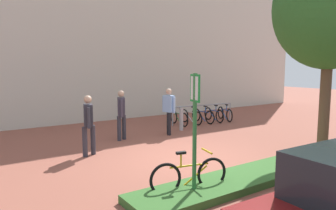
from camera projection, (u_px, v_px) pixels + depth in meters
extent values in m
plane|color=brown|center=(188.00, 158.00, 8.61)|extent=(60.00, 60.00, 0.00)
cube|color=beige|center=(87.00, 12.00, 14.29)|extent=(28.00, 1.20, 10.00)
cube|color=#336028|center=(266.00, 172.00, 7.26)|extent=(7.00, 1.10, 0.16)
cylinder|color=brown|center=(324.00, 107.00, 8.37)|extent=(0.28, 0.28, 2.88)
ellipsoid|color=#2D6628|center=(331.00, 7.00, 8.06)|extent=(2.91, 2.91, 3.20)
cylinder|color=#2D7238|center=(195.00, 136.00, 5.93)|extent=(0.08, 0.08, 2.40)
cube|color=#198C33|center=(195.00, 88.00, 5.82)|extent=(0.11, 0.36, 0.52)
cube|color=white|center=(195.00, 88.00, 5.82)|extent=(0.10, 0.30, 0.44)
torus|color=black|center=(165.00, 179.00, 6.08)|extent=(0.66, 0.21, 0.66)
torus|color=black|center=(212.00, 173.00, 6.44)|extent=(0.66, 0.21, 0.66)
cylinder|color=gold|center=(189.00, 166.00, 6.23)|extent=(0.82, 0.23, 0.04)
cylinder|color=gold|center=(194.00, 177.00, 6.30)|extent=(0.60, 0.17, 0.44)
cylinder|color=gold|center=(181.00, 161.00, 6.15)|extent=(0.04, 0.04, 0.28)
cube|color=black|center=(181.00, 153.00, 6.13)|extent=(0.21, 0.12, 0.05)
cylinder|color=gold|center=(207.00, 151.00, 6.34)|extent=(0.13, 0.42, 0.04)
cylinder|color=#99999E|center=(173.00, 117.00, 13.34)|extent=(0.06, 0.06, 0.80)
cylinder|color=#99999E|center=(230.00, 112.00, 14.85)|extent=(0.06, 0.06, 0.80)
cylinder|color=#99999E|center=(203.00, 105.00, 14.04)|extent=(3.14, 0.35, 0.06)
torus|color=black|center=(184.00, 120.00, 13.09)|extent=(0.13, 0.61, 0.61)
torus|color=black|center=(174.00, 117.00, 13.92)|extent=(0.13, 0.61, 0.61)
cylinder|color=#1E7233|center=(179.00, 114.00, 13.48)|extent=(0.13, 0.77, 0.03)
cylinder|color=#1E7233|center=(178.00, 119.00, 13.59)|extent=(0.10, 0.56, 0.40)
cylinder|color=#1E7233|center=(181.00, 112.00, 13.32)|extent=(0.03, 0.03, 0.26)
cube|color=black|center=(181.00, 108.00, 13.30)|extent=(0.10, 0.19, 0.05)
cylinder|color=#1E7233|center=(175.00, 107.00, 13.77)|extent=(0.39, 0.08, 0.04)
torus|color=black|center=(198.00, 118.00, 13.45)|extent=(0.07, 0.61, 0.61)
torus|color=black|center=(184.00, 116.00, 14.21)|extent=(0.07, 0.61, 0.61)
cylinder|color=silver|center=(191.00, 112.00, 13.81)|extent=(0.05, 0.77, 0.03)
cylinder|color=silver|center=(189.00, 117.00, 13.91)|extent=(0.04, 0.56, 0.40)
cylinder|color=silver|center=(193.00, 110.00, 13.66)|extent=(0.03, 0.03, 0.26)
cube|color=black|center=(193.00, 107.00, 13.64)|extent=(0.08, 0.19, 0.05)
cylinder|color=silver|center=(186.00, 106.00, 14.07)|extent=(0.39, 0.04, 0.04)
torus|color=black|center=(210.00, 117.00, 13.72)|extent=(0.06, 0.61, 0.61)
torus|color=black|center=(196.00, 115.00, 14.49)|extent=(0.06, 0.61, 0.61)
cylinder|color=#194CA5|center=(203.00, 112.00, 14.08)|extent=(0.04, 0.77, 0.03)
cylinder|color=#194CA5|center=(201.00, 116.00, 14.18)|extent=(0.04, 0.56, 0.40)
cylinder|color=#194CA5|center=(205.00, 110.00, 13.93)|extent=(0.03, 0.03, 0.26)
cube|color=black|center=(205.00, 106.00, 13.91)|extent=(0.08, 0.18, 0.05)
cylinder|color=#194CA5|center=(198.00, 106.00, 14.34)|extent=(0.39, 0.04, 0.04)
torus|color=black|center=(220.00, 116.00, 14.01)|extent=(0.14, 0.61, 0.61)
torus|color=black|center=(208.00, 114.00, 14.84)|extent=(0.14, 0.61, 0.61)
cylinder|color=#194CA5|center=(214.00, 111.00, 14.40)|extent=(0.14, 0.77, 0.03)
cylinder|color=#194CA5|center=(213.00, 115.00, 14.51)|extent=(0.11, 0.56, 0.40)
cylinder|color=#194CA5|center=(216.00, 109.00, 14.24)|extent=(0.03, 0.03, 0.26)
cube|color=black|center=(216.00, 105.00, 14.22)|extent=(0.10, 0.19, 0.05)
cylinder|color=#194CA5|center=(210.00, 105.00, 14.69)|extent=(0.39, 0.09, 0.04)
torus|color=black|center=(229.00, 116.00, 14.25)|extent=(0.25, 0.59, 0.61)
torus|color=black|center=(221.00, 113.00, 15.15)|extent=(0.25, 0.59, 0.61)
cylinder|color=#194CA5|center=(225.00, 110.00, 14.67)|extent=(0.28, 0.74, 0.03)
cylinder|color=#194CA5|center=(224.00, 114.00, 14.79)|extent=(0.21, 0.54, 0.40)
cylinder|color=#194CA5|center=(227.00, 108.00, 14.50)|extent=(0.03, 0.03, 0.26)
cube|color=black|center=(227.00, 105.00, 14.48)|extent=(0.13, 0.20, 0.05)
cylinder|color=#194CA5|center=(222.00, 104.00, 14.99)|extent=(0.38, 0.16, 0.04)
cylinder|color=#ADADB2|center=(181.00, 119.00, 12.41)|extent=(0.16, 0.16, 0.90)
cylinder|color=#2D2D38|center=(124.00, 127.00, 10.84)|extent=(0.14, 0.14, 0.85)
cylinder|color=#2D2D38|center=(119.00, 128.00, 10.63)|extent=(0.14, 0.14, 0.85)
cube|color=#383342|center=(121.00, 107.00, 10.64)|extent=(0.38, 0.46, 0.62)
cylinder|color=#383342|center=(121.00, 107.00, 10.90)|extent=(0.09, 0.09, 0.59)
cylinder|color=#383342|center=(122.00, 109.00, 10.39)|extent=(0.09, 0.09, 0.59)
sphere|color=tan|center=(121.00, 94.00, 10.59)|extent=(0.22, 0.22, 0.22)
cylinder|color=black|center=(169.00, 123.00, 11.75)|extent=(0.14, 0.14, 0.85)
cylinder|color=black|center=(169.00, 124.00, 11.50)|extent=(0.14, 0.14, 0.85)
cube|color=#8CB2E5|center=(169.00, 104.00, 11.54)|extent=(0.34, 0.45, 0.62)
cylinder|color=#8CB2E5|center=(164.00, 104.00, 11.71)|extent=(0.09, 0.09, 0.59)
cylinder|color=#8CB2E5|center=(174.00, 105.00, 11.37)|extent=(0.09, 0.09, 0.59)
sphere|color=tan|center=(169.00, 92.00, 11.48)|extent=(0.22, 0.22, 0.22)
cylinder|color=#2D2D38|center=(93.00, 140.00, 8.97)|extent=(0.14, 0.14, 0.85)
cylinder|color=#2D2D38|center=(85.00, 142.00, 8.73)|extent=(0.14, 0.14, 0.85)
cube|color=#2D2D38|center=(88.00, 115.00, 8.76)|extent=(0.35, 0.45, 0.62)
cylinder|color=#2D2D38|center=(88.00, 115.00, 9.01)|extent=(0.09, 0.09, 0.59)
cylinder|color=#2D2D38|center=(89.00, 118.00, 8.51)|extent=(0.09, 0.09, 0.59)
sphere|color=tan|center=(88.00, 99.00, 8.70)|extent=(0.22, 0.22, 0.22)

